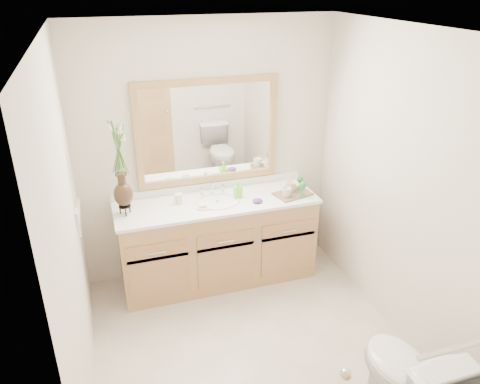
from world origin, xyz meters
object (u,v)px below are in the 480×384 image
object	(u,v)px
tumbler	(179,199)
tray	(293,194)
flower_vase	(119,156)
toilet	(405,380)
soap_bottle	(238,190)

from	to	relation	value
tumbler	tray	distance (m)	1.06
flower_vase	tumbler	bearing A→B (deg)	7.53
tray	toilet	bearing A→B (deg)	-104.04
flower_vase	tray	bearing A→B (deg)	-3.16
tumbler	soap_bottle	world-z (taller)	soap_bottle
soap_bottle	toilet	bearing A→B (deg)	-71.43
soap_bottle	tray	xyz separation A→B (m)	(0.50, -0.11, -0.07)
toilet	tumbler	distance (m)	2.31
tumbler	flower_vase	bearing A→B (deg)	-172.47
flower_vase	tumbler	size ratio (longest dim) A/B	8.34
toilet	tumbler	size ratio (longest dim) A/B	8.04
flower_vase	tumbler	world-z (taller)	flower_vase
toilet	tumbler	world-z (taller)	tumbler
flower_vase	toilet	bearing A→B (deg)	-51.99
toilet	flower_vase	distance (m)	2.65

